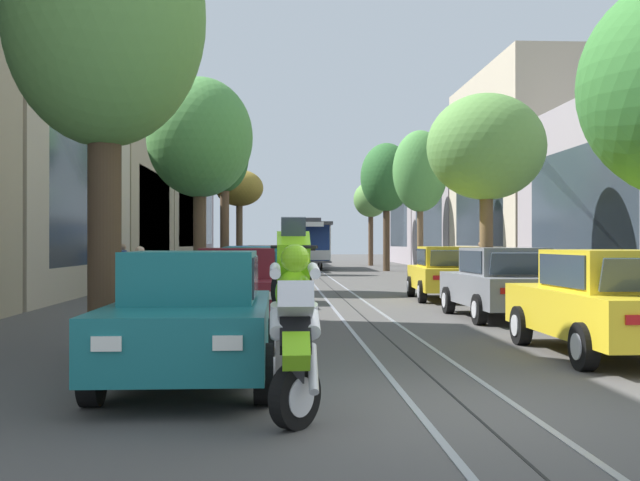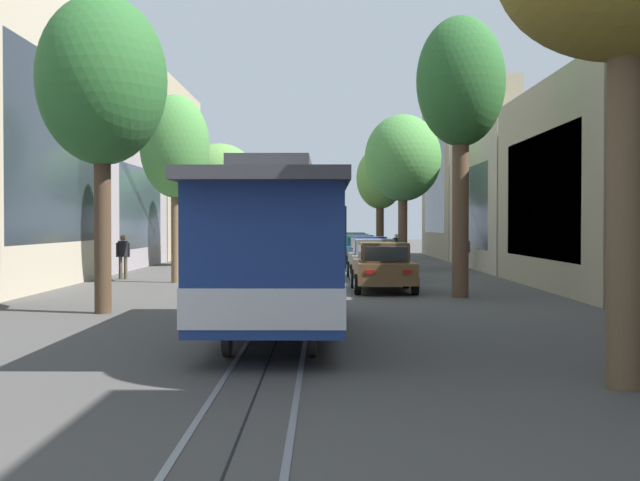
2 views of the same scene
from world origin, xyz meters
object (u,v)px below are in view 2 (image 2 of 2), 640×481
at_px(parked_car_grey_second_right, 258,247).
at_px(street_tree_kerb_left_near, 380,180).
at_px(parked_car_teal_near_left, 353,244).
at_px(parked_car_grey_fifth_left, 373,259).
at_px(parked_car_teal_mid_left, 358,249).
at_px(parked_car_yellow_near_right, 266,244).
at_px(parked_car_yellow_mid_right, 250,250).
at_px(street_tree_kerb_right_second, 220,176).
at_px(street_tree_kerb_right_near, 244,197).
at_px(street_tree_kerb_right_mid, 175,147).
at_px(parked_car_brown_sixth_left, 383,267).
at_px(pedestrian_on_right_pavement, 123,254).
at_px(street_tree_kerb_left_second, 403,159).
at_px(parked_car_blue_fourth_left, 368,253).
at_px(pedestrian_on_left_pavement, 464,250).
at_px(parked_car_maroon_second_left, 354,246).
at_px(street_tree_kerb_left_mid, 461,87).
at_px(motorcycle_with_rider, 336,240).
at_px(pedestrian_crossing_far, 396,246).
at_px(street_sign_post, 248,231).
at_px(cable_car_trolley, 277,251).
at_px(street_tree_kerb_right_fourth, 102,82).

distance_m(parked_car_grey_second_right, street_tree_kerb_left_near, 10.07).
relative_size(parked_car_teal_near_left, parked_car_grey_fifth_left, 1.00).
relative_size(parked_car_teal_mid_left, parked_car_yellow_near_right, 1.01).
xyz_separation_m(parked_car_grey_fifth_left, parked_car_grey_second_right, (5.87, -17.15, 0.00)).
bearing_deg(parked_car_yellow_mid_right, street_tree_kerb_left_near, -124.98).
bearing_deg(street_tree_kerb_right_second, street_tree_kerb_right_near, -90.35).
bearing_deg(street_tree_kerb_right_mid, parked_car_brown_sixth_left, 151.10).
bearing_deg(parked_car_grey_second_right, parked_car_grey_fifth_left, 108.91).
relative_size(parked_car_yellow_near_right, parked_car_yellow_mid_right, 0.99).
height_order(parked_car_teal_mid_left, street_tree_kerb_right_mid, street_tree_kerb_right_mid).
relative_size(parked_car_grey_fifth_left, street_tree_kerb_left_near, 0.61).
xyz_separation_m(parked_car_teal_mid_left, street_tree_kerb_right_near, (7.15, -10.78, 3.19)).
bearing_deg(pedestrian_on_right_pavement, street_tree_kerb_left_near, -117.44).
relative_size(street_tree_kerb_left_second, pedestrian_on_right_pavement, 4.25).
bearing_deg(parked_car_blue_fourth_left, parked_car_yellow_mid_right, -37.85).
bearing_deg(pedestrian_on_left_pavement, pedestrian_on_right_pavement, 23.83).
bearing_deg(parked_car_yellow_near_right, parked_car_teal_near_left, -162.32).
distance_m(parked_car_maroon_second_left, parked_car_blue_fourth_left, 11.64).
bearing_deg(street_tree_kerb_right_near, parked_car_yellow_mid_right, 96.69).
relative_size(parked_car_grey_fifth_left, street_tree_kerb_left_mid, 0.53).
distance_m(parked_car_brown_sixth_left, parked_car_yellow_near_right, 29.66).
relative_size(motorcycle_with_rider, pedestrian_crossing_far, 1.21).
relative_size(parked_car_grey_second_right, street_tree_kerb_left_mid, 0.53).
xyz_separation_m(street_tree_kerb_right_near, street_tree_kerb_right_mid, (0.22, 25.11, 1.01)).
distance_m(street_tree_kerb_left_near, pedestrian_on_right_pavement, 25.49).
height_order(street_tree_kerb_left_mid, street_sign_post, street_tree_kerb_left_mid).
xyz_separation_m(parked_car_yellow_near_right, cable_car_trolley, (-2.97, 40.37, 0.86)).
distance_m(street_tree_kerb_right_near, street_tree_kerb_right_fourth, 35.92).
xyz_separation_m(parked_car_blue_fourth_left, street_tree_kerb_right_second, (7.48, -3.75, 3.83)).
distance_m(parked_car_yellow_near_right, motorcycle_with_rider, 6.23).
relative_size(parked_car_brown_sixth_left, street_tree_kerb_right_second, 0.69).
bearing_deg(motorcycle_with_rider, street_sign_post, 16.01).
bearing_deg(parked_car_teal_near_left, parked_car_teal_mid_left, 89.08).
height_order(cable_car_trolley, pedestrian_on_left_pavement, cable_car_trolley).
xyz_separation_m(street_tree_kerb_left_second, street_tree_kerb_right_second, (9.16, -3.22, -0.66)).
xyz_separation_m(parked_car_yellow_near_right, pedestrian_crossing_far, (-8.11, 6.93, 0.11)).
relative_size(parked_car_teal_near_left, parked_car_teal_mid_left, 0.99).
bearing_deg(pedestrian_crossing_far, parked_car_grey_fifth_left, 81.84).
xyz_separation_m(street_tree_kerb_right_second, cable_car_trolley, (-4.48, 27.76, -2.97)).
bearing_deg(parked_car_blue_fourth_left, street_tree_kerb_left_second, -162.51).
distance_m(street_tree_kerb_left_mid, pedestrian_on_left_pavement, 15.71).
distance_m(parked_car_grey_fifth_left, street_tree_kerb_right_second, 13.23).
bearing_deg(street_tree_kerb_right_second, street_tree_kerb_right_fourth, 89.96).
relative_size(street_tree_kerb_right_mid, cable_car_trolley, 0.76).
bearing_deg(street_tree_kerb_right_fourth, street_tree_kerb_left_second, -114.70).
xyz_separation_m(parked_car_grey_second_right, motorcycle_with_rider, (-4.79, -9.85, 0.21)).
height_order(parked_car_teal_near_left, parked_car_yellow_near_right, same).
height_order(parked_car_blue_fourth_left, street_tree_kerb_left_mid, street_tree_kerb_left_mid).
distance_m(motorcycle_with_rider, pedestrian_on_left_pavement, 21.56).
bearing_deg(street_tree_kerb_right_second, parked_car_yellow_near_right, -96.82).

